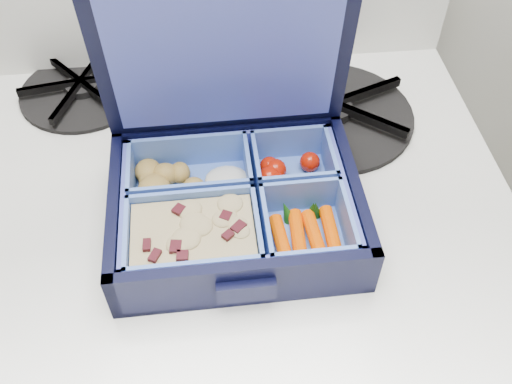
{
  "coord_description": "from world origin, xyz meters",
  "views": [
    {
      "loc": [
        0.24,
        1.29,
        1.35
      ],
      "look_at": [
        0.28,
        1.66,
        0.94
      ],
      "focal_mm": 40.0,
      "sensor_mm": 36.0,
      "label": 1
    }
  ],
  "objects_px": {
    "burner_grate": "(332,108)",
    "fork": "(306,132)",
    "bento_box": "(236,207)",
    "stove": "(237,379)"
  },
  "relations": [
    {
      "from": "burner_grate",
      "to": "fork",
      "type": "height_order",
      "value": "burner_grate"
    },
    {
      "from": "fork",
      "to": "burner_grate",
      "type": "bearing_deg",
      "value": 68.64
    },
    {
      "from": "bento_box",
      "to": "fork",
      "type": "distance_m",
      "value": 0.16
    },
    {
      "from": "bento_box",
      "to": "stove",
      "type": "bearing_deg",
      "value": 102.72
    },
    {
      "from": "burner_grate",
      "to": "fork",
      "type": "bearing_deg",
      "value": -142.6
    },
    {
      "from": "bento_box",
      "to": "burner_grate",
      "type": "height_order",
      "value": "bento_box"
    },
    {
      "from": "burner_grate",
      "to": "fork",
      "type": "distance_m",
      "value": 0.05
    },
    {
      "from": "burner_grate",
      "to": "fork",
      "type": "xyz_separation_m",
      "value": [
        -0.03,
        -0.03,
        -0.01
      ]
    },
    {
      "from": "bento_box",
      "to": "fork",
      "type": "bearing_deg",
      "value": 53.4
    },
    {
      "from": "stove",
      "to": "fork",
      "type": "distance_m",
      "value": 0.47
    }
  ]
}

